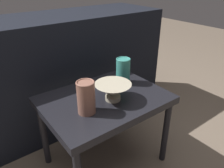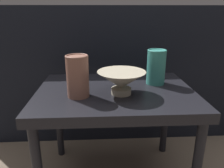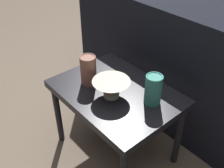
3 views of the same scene
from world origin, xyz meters
TOP-DOWN VIEW (x-y plane):
  - table at (0.00, 0.00)m, footprint 0.65×0.48m
  - couch_backdrop at (0.00, 0.59)m, footprint 1.59×0.50m
  - bowl at (0.02, -0.05)m, footprint 0.19×0.19m
  - vase_textured_left at (-0.15, -0.06)m, footprint 0.09×0.09m
  - vase_colorful_right at (0.19, 0.07)m, footprint 0.08×0.08m

SIDE VIEW (x-z plane):
  - couch_backdrop at x=0.00m, z-range 0.00..0.80m
  - table at x=0.00m, z-range 0.18..0.64m
  - bowl at x=0.02m, z-range 0.47..0.56m
  - vase_colorful_right at x=0.19m, z-range 0.46..0.62m
  - vase_textured_left at x=-0.15m, z-range 0.46..0.62m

